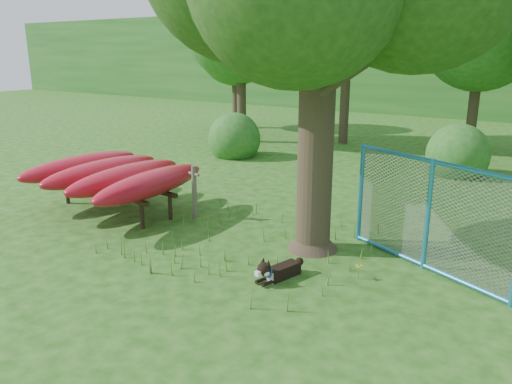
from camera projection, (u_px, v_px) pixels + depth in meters
The scene contains 12 objects.
ground at pixel (207, 261), 8.61m from camera, with size 80.00×80.00×0.00m, color #1B4C0F.
wooden_post at pixel (194, 191), 10.73m from camera, with size 0.32×0.12×1.15m.
kayak_rack at pixel (114, 174), 11.11m from camera, with size 3.50×3.49×1.12m.
husky_dog at pixel (277, 271), 7.89m from camera, with size 0.43×0.94×0.43m.
fence_section at pixel (428, 215), 8.10m from camera, with size 2.96×1.35×3.11m.
wildflower_clump at pixel (359, 267), 7.90m from camera, with size 0.11×0.11×0.25m.
bg_tree_a at pixel (241, 24), 18.87m from camera, with size 4.40×4.40×6.70m.
bg_tree_c at pixel (482, 33), 17.02m from camera, with size 4.00×4.00×6.12m.
bg_tree_f at pixel (235, 46), 22.81m from camera, with size 3.60×3.60×5.55m.
shrub_left at pixel (235, 156), 17.29m from camera, with size 1.80×1.80×1.80m, color #215C1D.
shrub_mid at pixel (455, 175), 14.68m from camera, with size 1.80×1.80×1.80m, color #215C1D.
wooded_hillside at pixel (504, 60), 30.05m from camera, with size 80.00×12.00×6.00m, color #215C1D.
Camera 1 is at (5.18, -6.10, 3.50)m, focal length 35.00 mm.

